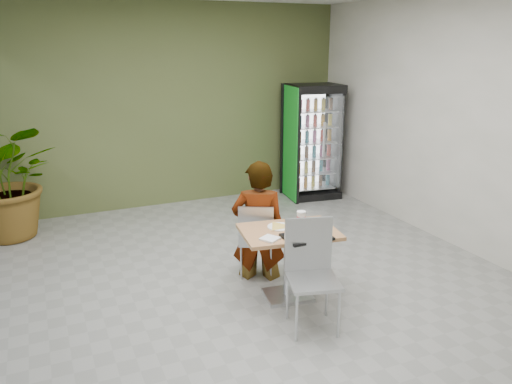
% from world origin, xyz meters
% --- Properties ---
extents(ground, '(7.00, 7.00, 0.00)m').
position_xyz_m(ground, '(0.00, 0.00, 0.00)').
color(ground, gray).
rests_on(ground, ground).
extents(room_envelope, '(6.00, 7.00, 3.20)m').
position_xyz_m(room_envelope, '(0.00, 0.00, 1.60)').
color(room_envelope, silver).
rests_on(room_envelope, ground).
extents(dining_table, '(1.05, 0.81, 0.75)m').
position_xyz_m(dining_table, '(0.34, -0.15, 0.54)').
color(dining_table, '#B3814C').
rests_on(dining_table, ground).
extents(chair_far, '(0.52, 0.52, 0.87)m').
position_xyz_m(chair_far, '(0.22, 0.41, 0.51)').
color(chair_far, '#B4B6B9').
rests_on(chair_far, ground).
extents(chair_near, '(0.56, 0.56, 1.02)m').
position_xyz_m(chair_near, '(0.29, -0.67, 0.60)').
color(chair_near, '#B4B6B9').
rests_on(chair_near, ground).
extents(seated_woman, '(0.72, 0.63, 1.65)m').
position_xyz_m(seated_woman, '(0.26, 0.44, 0.53)').
color(seated_woman, black).
rests_on(seated_woman, ground).
extents(pizza_plate, '(0.32, 0.25, 0.03)m').
position_xyz_m(pizza_plate, '(0.29, -0.04, 0.77)').
color(pizza_plate, white).
rests_on(pizza_plate, dining_table).
extents(soda_cup, '(0.09, 0.09, 0.17)m').
position_xyz_m(soda_cup, '(0.50, -0.11, 0.83)').
color(soda_cup, white).
rests_on(soda_cup, dining_table).
extents(napkin_stack, '(0.21, 0.21, 0.02)m').
position_xyz_m(napkin_stack, '(0.05, -0.31, 0.76)').
color(napkin_stack, white).
rests_on(napkin_stack, dining_table).
extents(cafeteria_tray, '(0.45, 0.33, 0.03)m').
position_xyz_m(cafeteria_tray, '(0.39, -0.41, 0.76)').
color(cafeteria_tray, black).
rests_on(cafeteria_tray, dining_table).
extents(beverage_fridge, '(0.96, 0.78, 1.92)m').
position_xyz_m(beverage_fridge, '(2.38, 2.91, 0.96)').
color(beverage_fridge, black).
rests_on(beverage_fridge, ground).
extents(potted_plant, '(1.72, 1.59, 1.59)m').
position_xyz_m(potted_plant, '(-2.29, 2.89, 0.80)').
color(potted_plant, '#27632A').
rests_on(potted_plant, ground).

